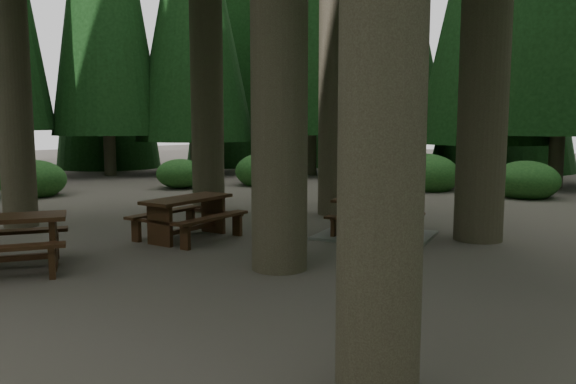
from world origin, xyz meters
The scene contains 4 objects.
ground centered at (0.00, 0.00, 0.00)m, with size 80.00×80.00×0.00m, color #4E473F.
picnic_table_b centered at (-1.99, 0.84, 0.53)m, with size 1.66×1.98×0.80m.
picnic_table_c centered at (0.72, 3.26, 0.23)m, with size 2.43×2.16×0.71m.
shrub_ring centered at (0.70, 0.75, 0.40)m, with size 23.86×24.64×1.49m.
Camera 1 is at (6.07, -6.25, 2.18)m, focal length 35.00 mm.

